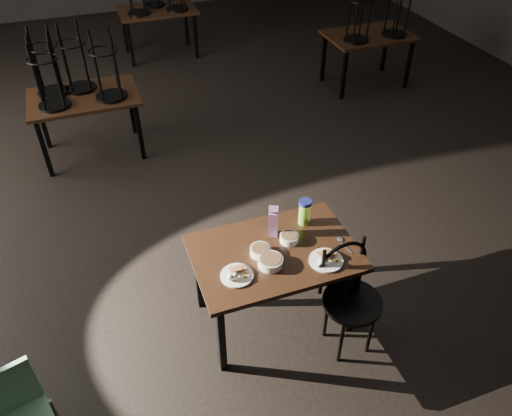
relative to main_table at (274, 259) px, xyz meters
name	(u,v)px	position (x,y,z in m)	size (l,w,h in m)	color
main_table	(274,259)	(0.00, 0.00, 0.00)	(1.20, 0.80, 0.75)	black
plate_left	(237,274)	(-0.34, -0.14, 0.10)	(0.23, 0.23, 0.07)	white
plate_right	(326,259)	(0.31, -0.22, 0.10)	(0.24, 0.24, 0.08)	white
bowl_near	(260,251)	(-0.11, 0.01, 0.11)	(0.15, 0.15, 0.06)	white
bowl_far	(289,238)	(0.14, 0.07, 0.11)	(0.14, 0.14, 0.06)	white
bowl_big	(270,262)	(-0.08, -0.12, 0.11)	(0.18, 0.18, 0.06)	white
juice_carton	(273,221)	(0.05, 0.17, 0.21)	(0.09, 0.09, 0.28)	#941B6C
water_bottle	(305,212)	(0.33, 0.22, 0.19)	(0.12, 0.12, 0.22)	#97D83F
spoon	(341,240)	(0.51, -0.07, 0.08)	(0.05, 0.20, 0.01)	silver
bentwood_chair	(348,290)	(0.43, -0.36, -0.13)	(0.44, 0.43, 0.91)	black
bg_table_left	(79,92)	(-1.13, 3.04, 0.13)	(1.20, 0.80, 1.48)	black
bg_table_right	(371,35)	(2.86, 3.56, 0.08)	(1.20, 0.80, 1.48)	black
bg_table_far	(157,7)	(0.26, 5.70, 0.11)	(1.20, 0.80, 1.48)	black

